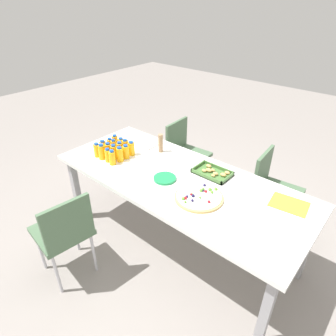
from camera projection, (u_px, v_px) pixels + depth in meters
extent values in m
plane|color=gray|center=(177.00, 243.00, 2.82)|extent=(12.00, 12.00, 0.00)
cube|color=white|center=(178.00, 179.00, 2.43)|extent=(2.20, 0.91, 0.04)
cube|color=#99999E|center=(76.00, 190.00, 2.96)|extent=(0.06, 0.06, 0.72)
cube|color=#99999E|center=(265.00, 314.00, 1.82)|extent=(0.06, 0.06, 0.72)
cube|color=#99999E|center=(131.00, 162.00, 3.44)|extent=(0.06, 0.06, 0.72)
cube|color=#99999E|center=(307.00, 246.00, 2.30)|extent=(0.06, 0.06, 0.72)
cube|color=#4C6B4C|center=(278.00, 193.00, 2.75)|extent=(0.43, 0.43, 0.04)
cube|color=#4C6B4C|center=(263.00, 170.00, 2.74)|extent=(0.06, 0.38, 0.38)
cylinder|color=silver|center=(295.00, 211.00, 2.91)|extent=(0.02, 0.02, 0.41)
cylinder|color=silver|center=(285.00, 229.00, 2.69)|extent=(0.02, 0.02, 0.41)
cylinder|color=silver|center=(264.00, 199.00, 3.07)|extent=(0.02, 0.02, 0.41)
cylinder|color=silver|center=(252.00, 215.00, 2.85)|extent=(0.02, 0.02, 0.41)
cube|color=#4C6B4C|center=(189.00, 156.00, 3.38)|extent=(0.42, 0.42, 0.04)
cube|color=#4C6B4C|center=(177.00, 137.00, 3.38)|extent=(0.05, 0.38, 0.38)
cylinder|color=silver|center=(207.00, 172.00, 3.53)|extent=(0.02, 0.02, 0.41)
cylinder|color=silver|center=(192.00, 184.00, 3.31)|extent=(0.02, 0.02, 0.41)
cylinder|color=silver|center=(185.00, 164.00, 3.70)|extent=(0.02, 0.02, 0.41)
cylinder|color=silver|center=(170.00, 175.00, 3.48)|extent=(0.02, 0.02, 0.41)
cube|color=#4C6B4C|center=(62.00, 231.00, 2.32)|extent=(0.44, 0.44, 0.04)
cube|color=#4C6B4C|center=(68.00, 224.00, 2.10)|extent=(0.07, 0.38, 0.38)
cylinder|color=silver|center=(41.00, 251.00, 2.45)|extent=(0.02, 0.02, 0.41)
cylinder|color=silver|center=(76.00, 233.00, 2.64)|extent=(0.02, 0.02, 0.41)
cylinder|color=silver|center=(57.00, 275.00, 2.25)|extent=(0.02, 0.02, 0.41)
cylinder|color=silver|center=(94.00, 253.00, 2.44)|extent=(0.02, 0.02, 0.41)
cylinder|color=#F9AB14|center=(97.00, 151.00, 2.70)|extent=(0.06, 0.06, 0.12)
cylinder|color=blue|center=(96.00, 144.00, 2.66)|extent=(0.04, 0.04, 0.02)
cylinder|color=#FAAD14|center=(102.00, 152.00, 2.66)|extent=(0.06, 0.06, 0.13)
cylinder|color=blue|center=(101.00, 145.00, 2.62)|extent=(0.04, 0.04, 0.02)
cylinder|color=#F9AC14|center=(108.00, 156.00, 2.62)|extent=(0.05, 0.05, 0.12)
cylinder|color=blue|center=(107.00, 149.00, 2.59)|extent=(0.04, 0.04, 0.02)
cylinder|color=#F9AE14|center=(112.00, 158.00, 2.58)|extent=(0.06, 0.06, 0.12)
cylinder|color=blue|center=(111.00, 151.00, 2.54)|extent=(0.04, 0.04, 0.02)
cylinder|color=#F9AD14|center=(103.00, 148.00, 2.75)|extent=(0.06, 0.06, 0.12)
cylinder|color=blue|center=(102.00, 141.00, 2.72)|extent=(0.04, 0.04, 0.02)
cylinder|color=#F9AC14|center=(108.00, 150.00, 2.71)|extent=(0.06, 0.06, 0.12)
cylinder|color=blue|center=(107.00, 144.00, 2.68)|extent=(0.04, 0.04, 0.02)
cylinder|color=#F9AE14|center=(114.00, 152.00, 2.66)|extent=(0.06, 0.06, 0.13)
cylinder|color=blue|center=(113.00, 145.00, 2.63)|extent=(0.04, 0.04, 0.02)
cylinder|color=#F9AD14|center=(120.00, 155.00, 2.62)|extent=(0.06, 0.06, 0.13)
cylinder|color=blue|center=(119.00, 148.00, 2.59)|extent=(0.04, 0.04, 0.02)
cylinder|color=#FAAE14|center=(110.00, 145.00, 2.80)|extent=(0.05, 0.05, 0.12)
cylinder|color=blue|center=(109.00, 139.00, 2.77)|extent=(0.03, 0.03, 0.02)
cylinder|color=#FAAE14|center=(114.00, 147.00, 2.75)|extent=(0.05, 0.05, 0.13)
cylinder|color=blue|center=(113.00, 140.00, 2.72)|extent=(0.03, 0.03, 0.02)
cylinder|color=#F9AC14|center=(120.00, 150.00, 2.71)|extent=(0.06, 0.06, 0.13)
cylinder|color=blue|center=(119.00, 143.00, 2.67)|extent=(0.04, 0.04, 0.02)
cylinder|color=#FAAD14|center=(126.00, 152.00, 2.67)|extent=(0.06, 0.06, 0.12)
cylinder|color=blue|center=(125.00, 146.00, 2.64)|extent=(0.04, 0.04, 0.02)
cylinder|color=#F9AC14|center=(115.00, 142.00, 2.85)|extent=(0.06, 0.06, 0.12)
cylinder|color=blue|center=(114.00, 136.00, 2.81)|extent=(0.04, 0.04, 0.02)
cylinder|color=#F9AE14|center=(121.00, 145.00, 2.81)|extent=(0.06, 0.06, 0.12)
cylinder|color=blue|center=(121.00, 139.00, 2.77)|extent=(0.04, 0.04, 0.02)
cylinder|color=#F9AC14|center=(125.00, 147.00, 2.76)|extent=(0.06, 0.06, 0.13)
cylinder|color=blue|center=(125.00, 140.00, 2.72)|extent=(0.04, 0.04, 0.02)
cylinder|color=#F9AC14|center=(131.00, 149.00, 2.73)|extent=(0.06, 0.06, 0.12)
cylinder|color=blue|center=(131.00, 142.00, 2.69)|extent=(0.04, 0.04, 0.02)
cylinder|color=tan|center=(199.00, 197.00, 2.17)|extent=(0.37, 0.37, 0.02)
cylinder|color=white|center=(199.00, 196.00, 2.17)|extent=(0.34, 0.34, 0.01)
sphere|color=#1E1947|center=(187.00, 196.00, 2.15)|extent=(0.02, 0.02, 0.02)
sphere|color=#66B238|center=(216.00, 189.00, 2.22)|extent=(0.03, 0.03, 0.03)
sphere|color=red|center=(206.00, 191.00, 2.20)|extent=(0.02, 0.02, 0.02)
sphere|color=#66B238|center=(210.00, 189.00, 2.22)|extent=(0.03, 0.03, 0.03)
sphere|color=#66B238|center=(183.00, 199.00, 2.12)|extent=(0.02, 0.02, 0.02)
sphere|color=red|center=(209.00, 202.00, 2.09)|extent=(0.02, 0.02, 0.02)
sphere|color=#1E1947|center=(203.00, 191.00, 2.21)|extent=(0.02, 0.02, 0.02)
sphere|color=#66B238|center=(201.00, 190.00, 2.21)|extent=(0.03, 0.03, 0.03)
sphere|color=#1E1947|center=(192.00, 200.00, 2.10)|extent=(0.02, 0.02, 0.02)
sphere|color=#66B238|center=(192.00, 194.00, 2.17)|extent=(0.02, 0.02, 0.02)
sphere|color=#66B238|center=(203.00, 189.00, 2.23)|extent=(0.02, 0.02, 0.02)
sphere|color=red|center=(191.00, 194.00, 2.17)|extent=(0.02, 0.02, 0.02)
sphere|color=#66B238|center=(212.00, 192.00, 2.19)|extent=(0.02, 0.02, 0.02)
sphere|color=red|center=(185.00, 198.00, 2.13)|extent=(0.02, 0.02, 0.02)
sphere|color=#66B238|center=(185.00, 202.00, 2.09)|extent=(0.02, 0.02, 0.02)
sphere|color=#66B238|center=(200.00, 197.00, 2.14)|extent=(0.02, 0.02, 0.02)
sphere|color=#1E1947|center=(205.00, 185.00, 2.27)|extent=(0.02, 0.02, 0.02)
sphere|color=#1E1947|center=(193.00, 196.00, 2.15)|extent=(0.02, 0.02, 0.02)
cube|color=#477238|center=(212.00, 173.00, 2.47)|extent=(0.31, 0.20, 0.01)
cube|color=#477238|center=(206.00, 177.00, 2.40)|extent=(0.31, 0.01, 0.03)
cube|color=#477238|center=(218.00, 168.00, 2.52)|extent=(0.31, 0.01, 0.03)
cube|color=#477238|center=(198.00, 166.00, 2.54)|extent=(0.01, 0.20, 0.03)
cube|color=#477238|center=(228.00, 178.00, 2.38)|extent=(0.01, 0.20, 0.03)
ellipsoid|color=tan|center=(209.00, 166.00, 2.54)|extent=(0.05, 0.04, 0.03)
ellipsoid|color=tan|center=(227.00, 173.00, 2.44)|extent=(0.05, 0.03, 0.03)
ellipsoid|color=tan|center=(223.00, 175.00, 2.41)|extent=(0.05, 0.04, 0.03)
ellipsoid|color=tan|center=(215.00, 174.00, 2.43)|extent=(0.05, 0.03, 0.03)
ellipsoid|color=tan|center=(209.00, 170.00, 2.48)|extent=(0.05, 0.04, 0.03)
ellipsoid|color=tan|center=(213.00, 170.00, 2.48)|extent=(0.04, 0.03, 0.02)
ellipsoid|color=tan|center=(209.00, 170.00, 2.48)|extent=(0.05, 0.04, 0.03)
ellipsoid|color=tan|center=(204.00, 171.00, 2.48)|extent=(0.04, 0.03, 0.02)
ellipsoid|color=tan|center=(213.00, 176.00, 2.41)|extent=(0.04, 0.03, 0.02)
cylinder|color=#1E8C4C|center=(165.00, 179.00, 2.40)|extent=(0.19, 0.19, 0.00)
cylinder|color=#1E8C4C|center=(165.00, 179.00, 2.39)|extent=(0.19, 0.19, 0.00)
cylinder|color=#1E8C4C|center=(165.00, 178.00, 2.39)|extent=(0.19, 0.19, 0.00)
cylinder|color=#1E8C4C|center=(165.00, 178.00, 2.39)|extent=(0.19, 0.19, 0.00)
cube|color=white|center=(148.00, 145.00, 2.92)|extent=(0.15, 0.15, 0.01)
cylinder|color=#9E7A56|center=(161.00, 143.00, 2.76)|extent=(0.04, 0.04, 0.18)
cube|color=yellow|center=(289.00, 204.00, 2.11)|extent=(0.28, 0.23, 0.01)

